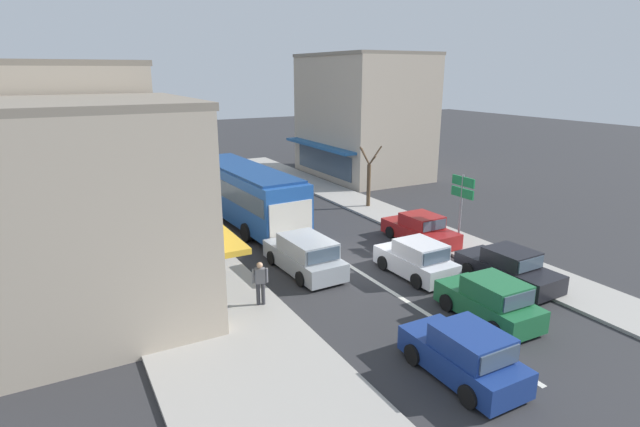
# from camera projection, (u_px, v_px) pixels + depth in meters

# --- Properties ---
(ground_plane) EXTENTS (140.00, 140.00, 0.00)m
(ground_plane) POSITION_uv_depth(u_px,v_px,m) (350.00, 266.00, 22.00)
(ground_plane) COLOR #2D2D30
(lane_centre_line) EXTENTS (0.20, 28.00, 0.01)m
(lane_centre_line) POSITION_uv_depth(u_px,v_px,m) (309.00, 240.00, 25.38)
(lane_centre_line) COLOR silver
(lane_centre_line) RESTS_ON ground
(sidewalk_left) EXTENTS (5.20, 44.00, 0.14)m
(sidewalk_left) POSITION_uv_depth(u_px,v_px,m) (164.00, 249.00, 23.92)
(sidewalk_left) COLOR #A39E96
(sidewalk_left) RESTS_ON ground
(kerb_right) EXTENTS (2.80, 44.00, 0.12)m
(kerb_right) POSITION_uv_depth(u_px,v_px,m) (385.00, 214.00, 29.90)
(kerb_right) COLOR #A39E96
(kerb_right) RESTS_ON ground
(shopfront_corner_near) EXTENTS (8.08, 7.57, 7.44)m
(shopfront_corner_near) POSITION_uv_depth(u_px,v_px,m) (87.00, 213.00, 16.64)
(shopfront_corner_near) COLOR #B2A38E
(shopfront_corner_near) RESTS_ON ground
(shopfront_mid_block) EXTENTS (7.61, 7.03, 8.72)m
(shopfront_mid_block) POSITION_uv_depth(u_px,v_px,m) (71.00, 160.00, 22.86)
(shopfront_mid_block) COLOR #B2A38E
(shopfront_mid_block) RESTS_ON ground
(building_right_far) EXTENTS (8.22, 10.47, 9.64)m
(building_right_far) POSITION_uv_depth(u_px,v_px,m) (362.00, 116.00, 40.07)
(building_right_far) COLOR #B2A38E
(building_right_far) RESTS_ON ground
(city_bus) EXTENTS (3.11, 10.96, 3.23)m
(city_bus) POSITION_uv_depth(u_px,v_px,m) (245.00, 191.00, 27.70)
(city_bus) COLOR #1E4C99
(city_bus) RESTS_ON ground
(hatchback_behind_bus_near) EXTENTS (1.88, 3.73, 1.54)m
(hatchback_behind_bus_near) POSITION_uv_depth(u_px,v_px,m) (490.00, 301.00, 17.07)
(hatchback_behind_bus_near) COLOR #1E6638
(hatchback_behind_bus_near) RESTS_ON ground
(wagon_behind_bus_mid) EXTENTS (2.06, 4.56, 1.58)m
(wagon_behind_bus_mid) POSITION_uv_depth(u_px,v_px,m) (305.00, 255.00, 21.20)
(wagon_behind_bus_mid) COLOR #9EA3A8
(wagon_behind_bus_mid) RESTS_ON ground
(hatchback_adjacent_lane_trail) EXTENTS (1.83, 3.71, 1.54)m
(hatchback_adjacent_lane_trail) POSITION_uv_depth(u_px,v_px,m) (464.00, 355.00, 13.82)
(hatchback_adjacent_lane_trail) COLOR navy
(hatchback_adjacent_lane_trail) RESTS_ON ground
(hatchback_queue_gap_filler) EXTENTS (1.88, 3.73, 1.54)m
(hatchback_queue_gap_filler) POSITION_uv_depth(u_px,v_px,m) (416.00, 260.00, 20.80)
(hatchback_queue_gap_filler) COLOR silver
(hatchback_queue_gap_filler) RESTS_ON ground
(parked_sedan_kerb_front) EXTENTS (1.99, 4.25, 1.47)m
(parked_sedan_kerb_front) POSITION_uv_depth(u_px,v_px,m) (508.00, 268.00, 20.02)
(parked_sedan_kerb_front) COLOR black
(parked_sedan_kerb_front) RESTS_ON ground
(parked_sedan_kerb_second) EXTENTS (1.96, 4.23, 1.47)m
(parked_sedan_kerb_second) POSITION_uv_depth(u_px,v_px,m) (420.00, 230.00, 24.85)
(parked_sedan_kerb_second) COLOR maroon
(parked_sedan_kerb_second) RESTS_ON ground
(traffic_light_downstreet) EXTENTS (0.33, 0.24, 4.20)m
(traffic_light_downstreet) POSITION_uv_depth(u_px,v_px,m) (170.00, 155.00, 33.67)
(traffic_light_downstreet) COLOR gray
(traffic_light_downstreet) RESTS_ON ground
(directional_road_sign) EXTENTS (0.10, 1.40, 3.60)m
(directional_road_sign) POSITION_uv_depth(u_px,v_px,m) (462.00, 194.00, 23.58)
(directional_road_sign) COLOR gray
(directional_road_sign) RESTS_ON ground
(street_tree_right) EXTENTS (1.65, 1.62, 3.90)m
(street_tree_right) POSITION_uv_depth(u_px,v_px,m) (369.00, 179.00, 30.97)
(street_tree_right) COLOR brown
(street_tree_right) RESTS_ON ground
(pedestrian_with_handbag_near) EXTENTS (0.29, 0.65, 1.63)m
(pedestrian_with_handbag_near) POSITION_uv_depth(u_px,v_px,m) (184.00, 212.00, 26.59)
(pedestrian_with_handbag_near) COLOR #4C4742
(pedestrian_with_handbag_near) RESTS_ON sidewalk_left
(pedestrian_browsing_midblock) EXTENTS (0.33, 0.54, 1.63)m
(pedestrian_browsing_midblock) POSITION_uv_depth(u_px,v_px,m) (208.00, 234.00, 23.00)
(pedestrian_browsing_midblock) COLOR #333338
(pedestrian_browsing_midblock) RESTS_ON sidewalk_left
(pedestrian_far_walker) EXTENTS (0.55, 0.32, 1.63)m
(pedestrian_far_walker) POSITION_uv_depth(u_px,v_px,m) (260.00, 281.00, 17.83)
(pedestrian_far_walker) COLOR #333338
(pedestrian_far_walker) RESTS_ON sidewalk_left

